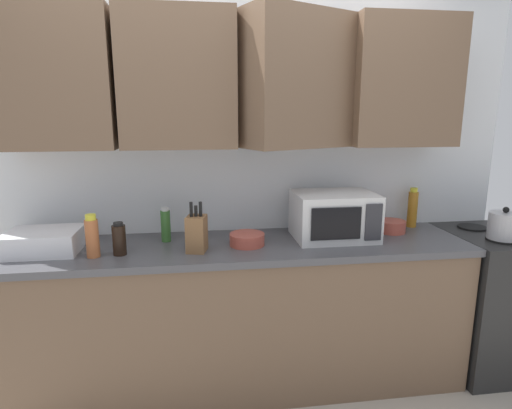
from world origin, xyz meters
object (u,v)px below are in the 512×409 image
(kettle, at_px, (504,226))
(stove_range, at_px, (502,298))
(bowl_mixing_large, at_px, (392,226))
(dish_rack, at_px, (44,241))
(bottle_spice_jar, at_px, (92,237))
(bowl_ceramic_small, at_px, (247,239))
(bottle_green_oil, at_px, (166,225))
(bottle_amber_vinegar, at_px, (412,208))
(knife_block, at_px, (197,233))
(microwave, at_px, (334,216))
(bottle_soy_dark, at_px, (119,239))

(kettle, bearing_deg, stove_range, 39.47)
(kettle, distance_m, bowl_mixing_large, 0.64)
(dish_rack, xyz_separation_m, bottle_spice_jar, (0.29, -0.12, 0.05))
(bottle_spice_jar, xyz_separation_m, bowl_mixing_large, (1.78, 0.23, -0.07))
(kettle, xyz_separation_m, bowl_ceramic_small, (-1.52, 0.13, -0.06))
(bottle_green_oil, bearing_deg, dish_rack, -170.64)
(bottle_amber_vinegar, distance_m, bowl_ceramic_small, 1.17)
(kettle, distance_m, dish_rack, 2.64)
(knife_block, distance_m, bottle_green_oil, 0.28)
(microwave, distance_m, bottle_spice_jar, 1.38)
(stove_range, height_order, bowl_ceramic_small, bowl_ceramic_small)
(bottle_amber_vinegar, xyz_separation_m, bowl_ceramic_small, (-1.14, -0.25, -0.09))
(bottle_soy_dark, distance_m, bowl_mixing_large, 1.66)
(bottle_soy_dark, distance_m, bowl_ceramic_small, 0.70)
(kettle, relative_size, bottle_amber_vinegar, 0.74)
(microwave, bearing_deg, kettle, -11.11)
(kettle, distance_m, knife_block, 1.81)
(bottle_green_oil, bearing_deg, stove_range, -3.36)
(stove_range, relative_size, knife_block, 3.25)
(stove_range, height_order, microwave, microwave)
(dish_rack, distance_m, bottle_green_oil, 0.66)
(stove_range, xyz_separation_m, bowl_ceramic_small, (-1.69, -0.01, 0.48))
(kettle, xyz_separation_m, bottle_green_oil, (-1.99, 0.27, 0.01))
(bottle_spice_jar, bearing_deg, kettle, -0.94)
(bottle_soy_dark, height_order, bowl_mixing_large, bottle_soy_dark)
(stove_range, xyz_separation_m, knife_block, (-1.98, -0.08, 0.55))
(bottle_green_oil, distance_m, bowl_ceramic_small, 0.49)
(bottle_soy_dark, bearing_deg, microwave, 6.38)
(stove_range, relative_size, bottle_green_oil, 4.45)
(knife_block, bearing_deg, bowl_mixing_large, 9.72)
(bottle_soy_dark, relative_size, bowl_mixing_large, 1.02)
(bowl_ceramic_small, bearing_deg, dish_rack, 178.31)
(kettle, height_order, bottle_spice_jar, bottle_spice_jar)
(microwave, relative_size, bowl_mixing_large, 2.73)
(dish_rack, xyz_separation_m, bowl_ceramic_small, (1.12, -0.03, -0.03))
(bottle_spice_jar, bearing_deg, bottle_soy_dark, 7.14)
(kettle, height_order, dish_rack, kettle)
(bottle_amber_vinegar, bearing_deg, kettle, -44.22)
(bottle_soy_dark, bearing_deg, dish_rack, 165.97)
(dish_rack, bearing_deg, bottle_soy_dark, -14.03)
(knife_block, relative_size, bottle_spice_jar, 1.21)
(microwave, xyz_separation_m, bowl_ceramic_small, (-0.54, -0.07, -0.11))
(bottle_soy_dark, relative_size, bottle_green_oil, 0.88)
(microwave, bearing_deg, bottle_soy_dark, -173.62)
(stove_range, distance_m, dish_rack, 2.85)
(bowl_ceramic_small, bearing_deg, bowl_mixing_large, 8.39)
(bottle_spice_jar, height_order, bowl_mixing_large, bottle_spice_jar)
(bowl_ceramic_small, bearing_deg, kettle, -4.77)
(microwave, height_order, knife_block, same)
(kettle, bearing_deg, bottle_spice_jar, 179.06)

